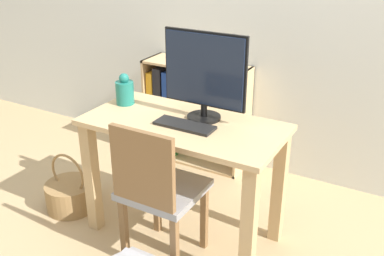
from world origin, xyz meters
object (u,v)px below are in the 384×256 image
monitor (205,73)px  vase (125,91)px  keyboard (185,125)px  chair (157,189)px  basket (70,194)px  bookshelf (181,109)px

monitor → vase: size_ratio=2.56×
monitor → keyboard: bearing=-103.6°
vase → chair: 0.68m
vase → basket: size_ratio=0.48×
monitor → bookshelf: bearing=128.7°
keyboard → chair: bearing=-96.5°
monitor → chair: monitor is taller
monitor → keyboard: size_ratio=1.46×
keyboard → bookshelf: size_ratio=0.41×
keyboard → vase: (-0.49, 0.12, 0.07)m
monitor → chair: size_ratio=0.58×
chair → bookshelf: chair is taller
monitor → vase: bearing=-176.3°
monitor → basket: size_ratio=1.23×
vase → keyboard: bearing=-13.9°
bookshelf → keyboard: bearing=-58.0°
vase → chair: (0.46, -0.36, -0.35)m
monitor → vase: (-0.52, -0.03, -0.19)m
chair → basket: bearing=173.5°
monitor → bookshelf: monitor is taller
monitor → keyboard: 0.30m
chair → bookshelf: 1.28m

